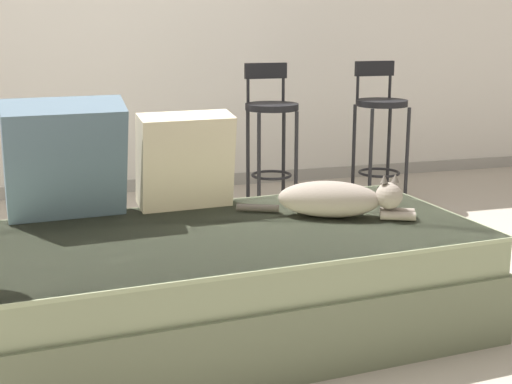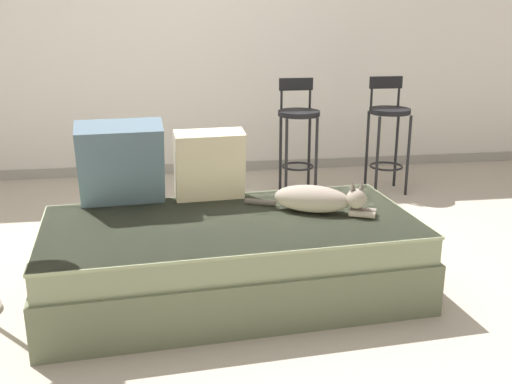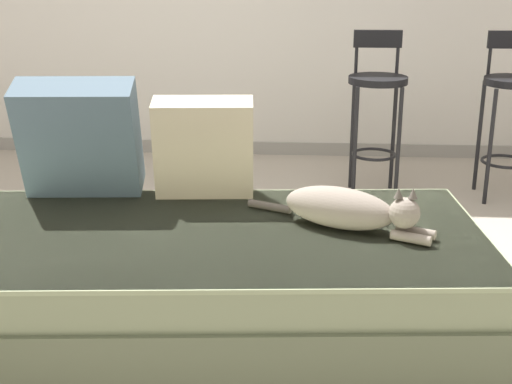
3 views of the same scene
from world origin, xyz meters
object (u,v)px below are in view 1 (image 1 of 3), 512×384
Objects in this scene: couch at (227,282)px; throw_pillow_middle at (185,161)px; bar_stool_by_doorway at (380,120)px; bar_stool_near_window at (271,123)px; throw_pillow_corner at (65,159)px; cat at (337,199)px.

couch is 0.57m from throw_pillow_middle.
bar_stool_by_doorway reaches higher than couch.
couch is 2.34m from bar_stool_by_doorway.
couch is at bearing -130.95° from bar_stool_by_doorway.
bar_stool_near_window is 0.77m from bar_stool_by_doorway.
bar_stool_by_doorway is (2.09, 1.41, -0.11)m from throw_pillow_corner.
bar_stool_by_doorway is at bearing 49.05° from couch.
couch is 0.57m from cat.
bar_stool_near_window is at bearing 66.84° from couch.
bar_stool_near_window is (0.26, 1.69, 0.08)m from cat.
couch is 4.14× the size of throw_pillow_corner.
throw_pillow_middle is at bearing -139.46° from bar_stool_by_doorway.
couch is 3.00× the size of cat.
throw_pillow_corner is (-0.58, 0.34, 0.46)m from couch.
bar_stool_by_doorway reaches higher than cat.
couch is 0.81m from throw_pillow_corner.
bar_stool_by_doorway reaches higher than throw_pillow_corner.
bar_stool_near_window reaches higher than throw_pillow_corner.
bar_stool_near_window is at bearing 46.71° from throw_pillow_corner.
bar_stool_near_window is (1.32, 1.41, -0.09)m from throw_pillow_corner.
couch is at bearing -172.88° from cat.
bar_stool_near_window reaches higher than cat.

